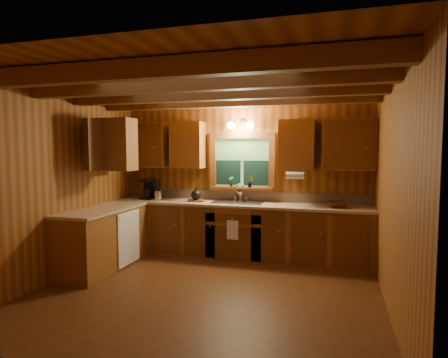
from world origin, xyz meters
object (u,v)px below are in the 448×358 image
Objects in this scene: coffee_maker at (149,189)px; cutting_board at (196,201)px; wicker_basket at (337,205)px; sink at (238,205)px.

coffee_maker is 1.31× the size of cutting_board.
coffee_maker is 0.93m from cutting_board.
cutting_board is at bearing 179.60° from wicker_basket.
wicker_basket is (3.18, -0.08, -0.13)m from coffee_maker.
cutting_board is (0.91, -0.07, -0.16)m from coffee_maker.
sink is 1.65m from coffee_maker.
coffee_maker is 1.03× the size of wicker_basket.
sink is 3.04× the size of cutting_board.
sink reaches higher than cutting_board.
coffee_maker reaches higher than cutting_board.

